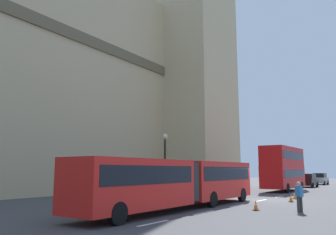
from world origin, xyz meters
name	(u,v)px	position (x,y,z in m)	size (l,w,h in m)	color
ground_plane	(264,200)	(0.00, 0.00, 0.00)	(160.00, 160.00, 0.00)	#424244
lane_centre_marking	(261,200)	(-0.56, 0.00, 0.01)	(29.80, 0.16, 0.01)	silver
articulated_bus	(180,180)	(-9.07, 1.99, 1.75)	(16.43, 2.54, 2.90)	red
double_decker_bus	(283,167)	(12.54, 2.00, 2.71)	(9.07, 2.54, 4.90)	red
sedan_lead	(308,180)	(23.53, 1.83, 0.91)	(4.40, 1.86, 1.85)	black
sedan_trailing	(320,179)	(33.59, 2.19, 0.91)	(4.40, 1.86, 1.85)	gray
traffic_cone_west	(256,205)	(-7.06, -1.99, 0.28)	(0.36, 0.36, 0.58)	black
traffic_cone_middle	(291,198)	(-0.47, -2.23, 0.28)	(0.36, 0.36, 0.58)	black
traffic_cone_east	(295,195)	(2.44, -1.76, 0.28)	(0.36, 0.36, 0.58)	black
street_lamp	(165,161)	(-4.37, 6.50, 3.06)	(0.44, 0.44, 5.27)	black
pedestrian_near_cones	(299,196)	(-6.60, -4.37, 0.91)	(0.42, 0.47, 1.69)	#333333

